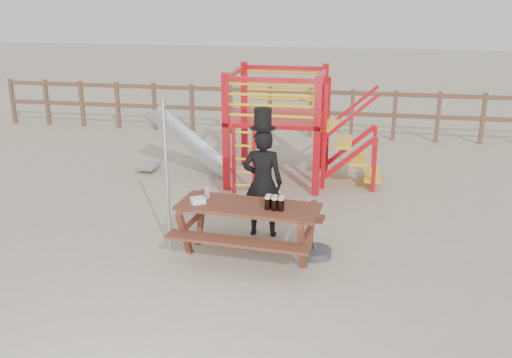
% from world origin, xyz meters
% --- Properties ---
extents(ground, '(60.00, 60.00, 0.00)m').
position_xyz_m(ground, '(0.00, 0.00, 0.00)').
color(ground, tan).
rests_on(ground, ground).
extents(back_fence, '(15.09, 0.09, 1.20)m').
position_xyz_m(back_fence, '(0.00, 7.00, 0.74)').
color(back_fence, brown).
rests_on(back_fence, ground).
extents(playground_fort, '(4.71, 1.84, 2.10)m').
position_xyz_m(playground_fort, '(0.12, 3.58, 1.07)').
color(playground_fort, red).
rests_on(playground_fort, ground).
extents(picnic_table, '(1.98, 1.45, 0.73)m').
position_xyz_m(picnic_table, '(0.32, 0.21, 0.46)').
color(picnic_table, brown).
rests_on(picnic_table, ground).
extents(man_with_hat, '(0.60, 0.41, 1.89)m').
position_xyz_m(man_with_hat, '(0.38, 0.94, 0.85)').
color(man_with_hat, black).
rests_on(man_with_hat, ground).
extents(metal_pole, '(0.05, 0.05, 2.13)m').
position_xyz_m(metal_pole, '(-0.78, 0.16, 1.06)').
color(metal_pole, '#B2B2B7').
rests_on(metal_pole, ground).
extents(parasol_base, '(0.44, 0.44, 0.19)m').
position_xyz_m(parasol_base, '(1.21, 0.35, 0.05)').
color(parasol_base, '#3E3E43').
rests_on(parasol_base, ground).
extents(paper_bag, '(0.23, 0.22, 0.08)m').
position_xyz_m(paper_bag, '(-0.36, 0.16, 0.77)').
color(paper_bag, white).
rests_on(paper_bag, picnic_table).
extents(stout_pints, '(0.25, 0.19, 0.17)m').
position_xyz_m(stout_pints, '(0.68, 0.14, 0.81)').
color(stout_pints, black).
rests_on(stout_pints, picnic_table).
extents(empty_glasses, '(0.09, 0.09, 0.15)m').
position_xyz_m(empty_glasses, '(-0.30, 0.39, 0.80)').
color(empty_glasses, silver).
rests_on(empty_glasses, picnic_table).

